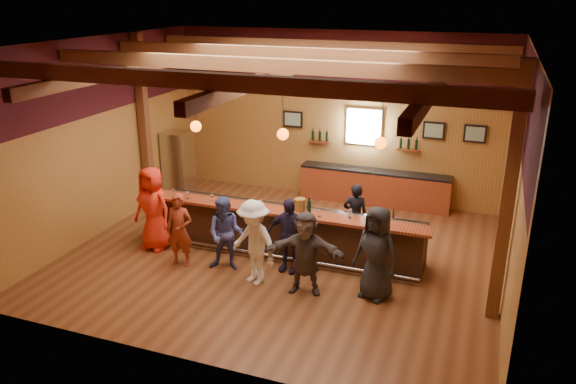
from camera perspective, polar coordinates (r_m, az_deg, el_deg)
name	(u,v)px	position (r m, az deg, el deg)	size (l,w,h in m)	color
room	(284,109)	(11.37, -0.43, 8.46)	(9.04, 9.00, 4.52)	brown
bar_counter	(286,230)	(12.27, -0.17, -3.87)	(6.30, 1.07, 1.11)	black
back_bar_cabinet	(374,187)	(15.20, 8.74, 0.49)	(4.00, 0.52, 0.95)	maroon
window	(364,127)	(15.05, 7.74, 6.60)	(0.95, 0.09, 0.95)	silver
framed_pictures	(397,128)	(14.87, 11.01, 6.45)	(5.35, 0.05, 0.45)	black
wine_shelves	(363,143)	(15.09, 7.61, 4.96)	(3.00, 0.18, 0.30)	maroon
pendant_lights	(283,134)	(11.43, -0.52, 5.93)	(4.24, 0.24, 1.37)	black
stainless_fridge	(179,163)	(15.93, -11.05, 2.86)	(0.70, 0.70, 1.80)	silver
customer_orange	(153,208)	(12.65, -13.55, -1.64)	(0.92, 0.60, 1.89)	red
customer_redvest	(180,230)	(11.81, -10.96, -3.84)	(0.57, 0.38, 1.57)	maroon
customer_denim	(226,234)	(11.52, -6.35, -4.24)	(0.76, 0.59, 1.56)	#454B8B
customer_white	(254,243)	(10.89, -3.49, -5.14)	(1.12, 0.64, 1.73)	white
customer_navy	(288,235)	(11.37, 0.05, -4.40)	(0.93, 0.39, 1.58)	#241C39
customer_brown	(305,253)	(10.58, 1.77, -6.18)	(1.52, 0.48, 1.64)	#514440
customer_dark	(376,253)	(10.50, 8.97, -6.15)	(0.88, 0.57, 1.81)	black
bartender	(355,216)	(12.52, 6.83, -2.41)	(0.54, 0.36, 1.49)	black
ice_bucket	(300,204)	(11.71, 1.22, -1.27)	(0.24, 0.24, 0.26)	brown
bottle_a	(309,207)	(11.61, 2.11, -1.51)	(0.07, 0.07, 0.31)	black
bottle_b	(309,207)	(11.57, 2.18, -1.52)	(0.07, 0.07, 0.34)	black
glass_a	(173,191)	(12.78, -11.60, 0.13)	(0.08, 0.08, 0.17)	silver
glass_b	(188,193)	(12.56, -10.16, -0.12)	(0.08, 0.08, 0.17)	silver
glass_c	(212,196)	(12.31, -7.71, -0.44)	(0.07, 0.07, 0.16)	silver
glass_d	(228,200)	(12.08, -6.09, -0.79)	(0.07, 0.07, 0.16)	silver
glass_e	(260,202)	(11.86, -2.86, -1.02)	(0.08, 0.08, 0.18)	silver
glass_f	(319,211)	(11.41, 3.21, -1.96)	(0.07, 0.07, 0.16)	silver
glass_g	(350,211)	(11.40, 6.33, -1.96)	(0.09, 0.09, 0.20)	silver
glass_h	(370,217)	(11.15, 8.31, -2.53)	(0.09, 0.09, 0.20)	silver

